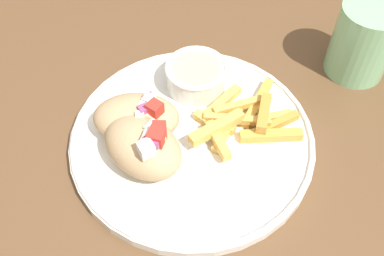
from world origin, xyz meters
name	(u,v)px	position (x,y,z in m)	size (l,w,h in m)	color
table	(187,168)	(0.00, 0.00, 0.71)	(1.54, 1.54, 0.77)	brown
plate	(192,140)	(0.01, 0.00, 0.78)	(0.31, 0.31, 0.02)	white
pita_sandwich_near	(144,146)	(-0.05, -0.04, 0.81)	(0.13, 0.12, 0.07)	tan
pita_sandwich_far	(137,117)	(-0.06, 0.01, 0.81)	(0.11, 0.07, 0.06)	tan
fries_pile	(243,120)	(0.07, 0.02, 0.79)	(0.14, 0.14, 0.03)	#E5B251
sauce_ramekin	(196,75)	(0.01, 0.09, 0.80)	(0.08, 0.08, 0.04)	white
water_glass	(362,43)	(0.23, 0.14, 0.82)	(0.08, 0.08, 0.11)	#8CCC93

